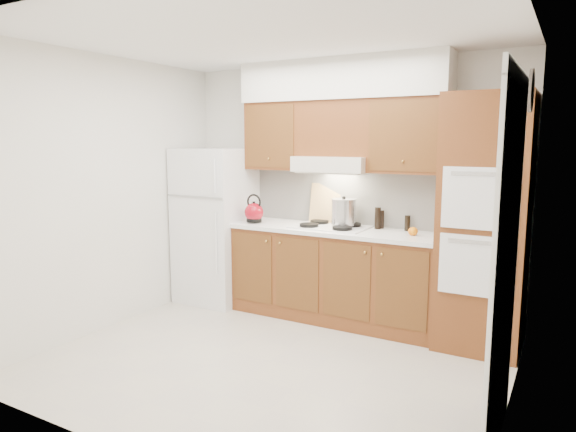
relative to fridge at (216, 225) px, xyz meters
The scene contains 26 objects.
floor 2.00m from the fridge, 39.06° to the right, with size 3.60×3.60×0.00m, color beige.
ceiling 2.51m from the fridge, 39.06° to the right, with size 3.60×3.60×0.00m, color white.
wall_back 1.52m from the fridge, 14.37° to the left, with size 3.60×0.02×2.60m, color white.
wall_left 1.28m from the fridge, 109.11° to the right, with size 0.02×3.00×2.60m, color white.
wall_right 3.43m from the fridge, 19.58° to the right, with size 0.02×3.00×2.60m, color white.
fridge is the anchor object (origin of this frame).
base_cabinets 1.49m from the fridge, ahead, with size 2.11×0.60×0.90m, color brown.
countertop 1.43m from the fridge, ahead, with size 2.13×0.62×0.04m, color white.
backsplash 1.51m from the fridge, 13.56° to the left, with size 2.11×0.03×0.56m, color white.
oven_cabinet 2.86m from the fridge, ahead, with size 0.70×0.65×2.20m, color brown.
upper_cab_left 1.22m from the fridge, 15.78° to the left, with size 0.63×0.33×0.70m, color brown.
upper_cab_right 2.35m from the fridge, ahead, with size 0.73×0.33×0.70m, color brown.
range_hood 1.56m from the fridge, ahead, with size 0.75×0.45×0.15m, color silver.
upper_cab_over_hood 1.75m from the fridge, ahead, with size 0.75×0.33×0.55m, color brown.
soffit 2.11m from the fridge, ahead, with size 2.13×0.36×0.40m, color silver.
cooktop 1.38m from the fridge, ahead, with size 0.74×0.50×0.01m, color white.
doorway 3.53m from the fridge, 25.02° to the right, with size 0.02×0.90×2.10m, color black.
wall_clock 3.49m from the fridge, 10.48° to the right, with size 0.30×0.30×0.02m, color #3F3833.
kettle 0.58m from the fridge, ahead, with size 0.20×0.20×0.20m, color maroon.
cutting_board 1.28m from the fridge, 14.01° to the left, with size 0.33×0.02×0.44m, color #D9BE6F.
stock_pot 1.52m from the fridge, ahead, with size 0.24×0.24×0.25m, color silver.
condiment_a 1.85m from the fridge, ahead, with size 0.06×0.06×0.21m, color black.
condiment_b 1.87m from the fridge, ahead, with size 0.06×0.06×0.18m, color black.
condiment_c 2.13m from the fridge, ahead, with size 0.05×0.05×0.15m, color black.
orange_near 2.24m from the fridge, ahead, with size 0.08×0.08×0.08m, color orange.
orange_far 2.22m from the fridge, ahead, with size 0.07×0.07×0.07m, color #E1550B.
Camera 1 is at (2.10, -3.44, 1.81)m, focal length 32.00 mm.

